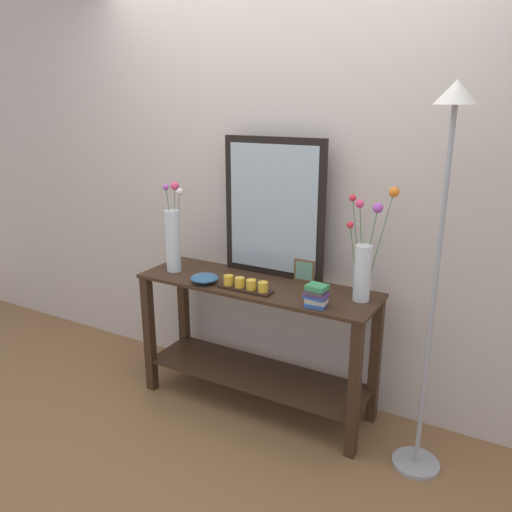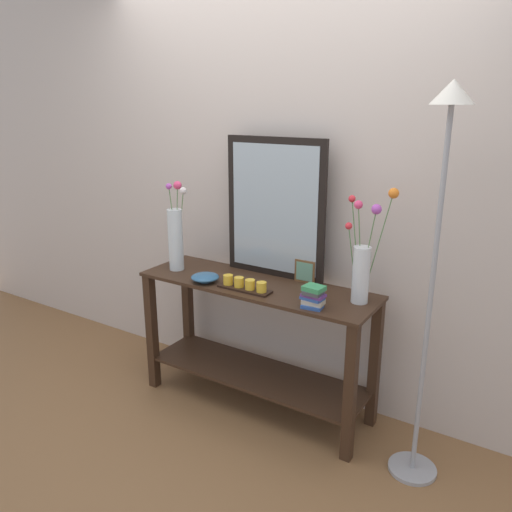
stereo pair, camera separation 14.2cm
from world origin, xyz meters
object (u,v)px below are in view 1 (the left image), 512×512
object	(u,v)px
picture_frame_small	(304,271)
tall_vase_left	(173,237)
candle_tray	(245,285)
book_stack	(316,295)
mirror_leaning	(274,208)
vase_right	(364,262)
floor_lamp	(442,225)
decorative_bowl	(205,278)
console_table	(256,332)

from	to	relation	value
picture_frame_small	tall_vase_left	bearing A→B (deg)	-165.02
candle_tray	book_stack	distance (m)	0.44
mirror_leaning	tall_vase_left	xyz separation A→B (m)	(-0.57, -0.23, -0.19)
vase_right	candle_tray	world-z (taller)	vase_right
picture_frame_small	floor_lamp	xyz separation A→B (m)	(0.77, -0.26, 0.42)
mirror_leaning	decorative_bowl	world-z (taller)	mirror_leaning
console_table	tall_vase_left	world-z (taller)	tall_vase_left
console_table	book_stack	xyz separation A→B (m)	(0.43, -0.14, 0.37)
console_table	tall_vase_left	bearing A→B (deg)	-176.00
mirror_leaning	picture_frame_small	world-z (taller)	mirror_leaning
decorative_bowl	book_stack	xyz separation A→B (m)	(0.70, -0.01, 0.03)
mirror_leaning	picture_frame_small	distance (m)	0.40
mirror_leaning	picture_frame_small	xyz separation A→B (m)	(0.21, -0.02, -0.34)
decorative_bowl	book_stack	bearing A→B (deg)	-0.97
picture_frame_small	book_stack	xyz separation A→B (m)	(0.21, -0.31, -0.01)
picture_frame_small	candle_tray	bearing A→B (deg)	-127.92
tall_vase_left	vase_right	bearing A→B (deg)	4.85
tall_vase_left	floor_lamp	size ratio (longest dim) A/B	0.29
candle_tray	floor_lamp	xyz separation A→B (m)	(0.99, 0.03, 0.45)
vase_right	console_table	bearing A→B (deg)	-174.37
book_stack	tall_vase_left	bearing A→B (deg)	174.07
mirror_leaning	candle_tray	distance (m)	0.49
tall_vase_left	vase_right	world-z (taller)	vase_right
console_table	vase_right	size ratio (longest dim) A/B	2.39
console_table	picture_frame_small	size ratio (longest dim) A/B	10.71
tall_vase_left	picture_frame_small	world-z (taller)	tall_vase_left
console_table	floor_lamp	bearing A→B (deg)	-4.90
tall_vase_left	picture_frame_small	xyz separation A→B (m)	(0.79, 0.21, -0.15)
console_table	candle_tray	distance (m)	0.36
vase_right	book_stack	world-z (taller)	vase_right
tall_vase_left	floor_lamp	xyz separation A→B (m)	(1.55, -0.05, 0.27)
console_table	tall_vase_left	xyz separation A→B (m)	(-0.56, -0.04, 0.52)
tall_vase_left	book_stack	bearing A→B (deg)	-5.93
vase_right	candle_tray	distance (m)	0.66
console_table	picture_frame_small	world-z (taller)	picture_frame_small
picture_frame_small	vase_right	bearing A→B (deg)	-16.07
picture_frame_small	mirror_leaning	bearing A→B (deg)	175.83
vase_right	picture_frame_small	distance (m)	0.43
console_table	book_stack	world-z (taller)	book_stack
console_table	picture_frame_small	bearing A→B (deg)	37.09
mirror_leaning	vase_right	world-z (taller)	mirror_leaning
vase_right	picture_frame_small	world-z (taller)	vase_right
console_table	book_stack	bearing A→B (deg)	-18.17
console_table	mirror_leaning	bearing A→B (deg)	86.16
vase_right	candle_tray	xyz separation A→B (m)	(-0.61, -0.18, -0.18)
vase_right	decorative_bowl	xyz separation A→B (m)	(-0.88, -0.19, -0.18)
mirror_leaning	candle_tray	size ratio (longest dim) A/B	2.58
picture_frame_small	floor_lamp	bearing A→B (deg)	-18.45
decorative_bowl	floor_lamp	bearing A→B (deg)	2.05
mirror_leaning	picture_frame_small	size ratio (longest dim) A/B	6.16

